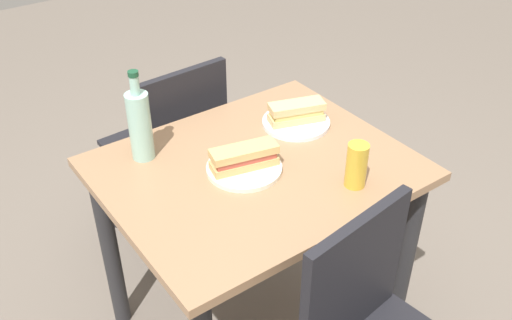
{
  "coord_description": "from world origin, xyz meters",
  "views": [
    {
      "loc": [
        -0.85,
        -1.19,
        1.78
      ],
      "look_at": [
        0.0,
        0.0,
        0.76
      ],
      "focal_mm": 40.61,
      "sensor_mm": 36.0,
      "label": 1
    }
  ],
  "objects_px": {
    "chair_far": "(173,147)",
    "knife_near": "(288,113)",
    "plate_near": "(296,122)",
    "knife_far": "(234,157)",
    "beer_glass": "(357,165)",
    "water_bottle": "(140,124)",
    "baguette_sandwich_far": "(243,156)",
    "baguette_sandwich_near": "(296,112)",
    "plate_far": "(244,168)",
    "dining_table": "(256,200)"
  },
  "relations": [
    {
      "from": "plate_far",
      "to": "water_bottle",
      "type": "relative_size",
      "value": 0.78
    },
    {
      "from": "plate_near",
      "to": "baguette_sandwich_near",
      "type": "bearing_deg",
      "value": 0.0
    },
    {
      "from": "beer_glass",
      "to": "knife_near",
      "type": "bearing_deg",
      "value": 79.04
    },
    {
      "from": "dining_table",
      "to": "baguette_sandwich_near",
      "type": "distance_m",
      "value": 0.34
    },
    {
      "from": "dining_table",
      "to": "water_bottle",
      "type": "distance_m",
      "value": 0.44
    },
    {
      "from": "beer_glass",
      "to": "plate_near",
      "type": "bearing_deg",
      "value": 78.34
    },
    {
      "from": "plate_far",
      "to": "baguette_sandwich_far",
      "type": "height_order",
      "value": "baguette_sandwich_far"
    },
    {
      "from": "beer_glass",
      "to": "baguette_sandwich_near",
      "type": "bearing_deg",
      "value": 78.34
    },
    {
      "from": "plate_far",
      "to": "beer_glass",
      "type": "distance_m",
      "value": 0.34
    },
    {
      "from": "knife_near",
      "to": "knife_far",
      "type": "xyz_separation_m",
      "value": [
        -0.3,
        -0.11,
        0.0
      ]
    },
    {
      "from": "chair_far",
      "to": "knife_near",
      "type": "distance_m",
      "value": 0.55
    },
    {
      "from": "baguette_sandwich_near",
      "to": "baguette_sandwich_far",
      "type": "distance_m",
      "value": 0.32
    },
    {
      "from": "knife_near",
      "to": "dining_table",
      "type": "bearing_deg",
      "value": -146.84
    },
    {
      "from": "baguette_sandwich_near",
      "to": "knife_far",
      "type": "bearing_deg",
      "value": -168.28
    },
    {
      "from": "baguette_sandwich_far",
      "to": "water_bottle",
      "type": "relative_size",
      "value": 0.72
    },
    {
      "from": "plate_far",
      "to": "knife_near",
      "type": "bearing_deg",
      "value": 28.66
    },
    {
      "from": "plate_near",
      "to": "knife_far",
      "type": "relative_size",
      "value": 1.3
    },
    {
      "from": "plate_far",
      "to": "knife_far",
      "type": "bearing_deg",
      "value": 89.19
    },
    {
      "from": "dining_table",
      "to": "knife_near",
      "type": "relative_size",
      "value": 5.14
    },
    {
      "from": "plate_near",
      "to": "water_bottle",
      "type": "distance_m",
      "value": 0.54
    },
    {
      "from": "dining_table",
      "to": "chair_far",
      "type": "distance_m",
      "value": 0.59
    },
    {
      "from": "chair_far",
      "to": "water_bottle",
      "type": "bearing_deg",
      "value": -128.76
    },
    {
      "from": "baguette_sandwich_near",
      "to": "water_bottle",
      "type": "bearing_deg",
      "value": 166.1
    },
    {
      "from": "chair_far",
      "to": "baguette_sandwich_near",
      "type": "distance_m",
      "value": 0.6
    },
    {
      "from": "baguette_sandwich_far",
      "to": "knife_far",
      "type": "height_order",
      "value": "baguette_sandwich_far"
    },
    {
      "from": "knife_near",
      "to": "plate_far",
      "type": "relative_size",
      "value": 0.77
    },
    {
      "from": "plate_near",
      "to": "beer_glass",
      "type": "relative_size",
      "value": 1.66
    },
    {
      "from": "dining_table",
      "to": "water_bottle",
      "type": "relative_size",
      "value": 3.1
    },
    {
      "from": "beer_glass",
      "to": "water_bottle",
      "type": "bearing_deg",
      "value": 131.5
    },
    {
      "from": "water_bottle",
      "to": "chair_far",
      "type": "bearing_deg",
      "value": 51.24
    },
    {
      "from": "knife_near",
      "to": "beer_glass",
      "type": "relative_size",
      "value": 1.28
    },
    {
      "from": "dining_table",
      "to": "water_bottle",
      "type": "xyz_separation_m",
      "value": [
        -0.26,
        0.25,
        0.26
      ]
    },
    {
      "from": "chair_far",
      "to": "plate_near",
      "type": "relative_size",
      "value": 3.73
    },
    {
      "from": "knife_near",
      "to": "water_bottle",
      "type": "height_order",
      "value": "water_bottle"
    },
    {
      "from": "plate_near",
      "to": "knife_near",
      "type": "relative_size",
      "value": 1.3
    },
    {
      "from": "baguette_sandwich_far",
      "to": "knife_far",
      "type": "bearing_deg",
      "value": 89.19
    },
    {
      "from": "plate_near",
      "to": "knife_near",
      "type": "bearing_deg",
      "value": 84.23
    },
    {
      "from": "chair_far",
      "to": "plate_far",
      "type": "bearing_deg",
      "value": -94.9
    },
    {
      "from": "plate_near",
      "to": "knife_near",
      "type": "distance_m",
      "value": 0.05
    },
    {
      "from": "knife_far",
      "to": "water_bottle",
      "type": "bearing_deg",
      "value": 138.82
    },
    {
      "from": "dining_table",
      "to": "chair_far",
      "type": "bearing_deg",
      "value": 89.54
    },
    {
      "from": "chair_far",
      "to": "knife_far",
      "type": "height_order",
      "value": "chair_far"
    },
    {
      "from": "plate_near",
      "to": "plate_far",
      "type": "xyz_separation_m",
      "value": [
        -0.3,
        -0.12,
        0.0
      ]
    },
    {
      "from": "knife_near",
      "to": "knife_far",
      "type": "bearing_deg",
      "value": -159.55
    },
    {
      "from": "plate_near",
      "to": "baguette_sandwich_far",
      "type": "xyz_separation_m",
      "value": [
        -0.3,
        -0.12,
        0.04
      ]
    },
    {
      "from": "baguette_sandwich_far",
      "to": "plate_near",
      "type": "bearing_deg",
      "value": 21.05
    },
    {
      "from": "chair_far",
      "to": "baguette_sandwich_near",
      "type": "relative_size",
      "value": 4.32
    },
    {
      "from": "plate_near",
      "to": "knife_far",
      "type": "bearing_deg",
      "value": -168.28
    },
    {
      "from": "baguette_sandwich_near",
      "to": "knife_far",
      "type": "relative_size",
      "value": 1.12
    },
    {
      "from": "plate_far",
      "to": "chair_far",
      "type": "bearing_deg",
      "value": 85.1
    }
  ]
}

